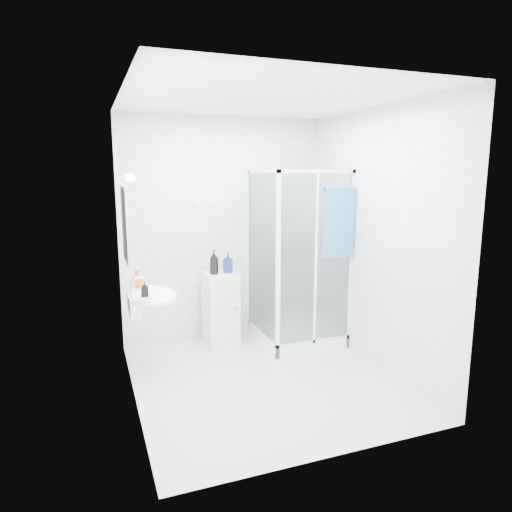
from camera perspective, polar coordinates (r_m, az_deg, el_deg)
name	(u,v)px	position (r m, az deg, el deg)	size (l,w,h in m)	color
room	(264,247)	(4.16, 1.04, 1.17)	(2.40, 2.60, 2.60)	white
shower_enclosure	(294,306)	(5.30, 4.73, -6.30)	(0.90, 0.95, 2.00)	white
wall_basin	(150,298)	(4.46, -13.08, -5.10)	(0.46, 0.56, 0.35)	white
mirror	(125,225)	(4.31, -16.09, 3.77)	(0.02, 0.60, 0.70)	white
vanity_lights	(128,178)	(4.29, -15.70, 9.38)	(0.10, 0.40, 0.08)	silver
wall_hooks	(203,204)	(5.24, -6.59, 6.53)	(0.23, 0.06, 0.03)	silver
storage_cabinet	(221,309)	(5.27, -4.42, -6.62)	(0.37, 0.39, 0.85)	silver
hand_towel	(338,220)	(4.90, 10.26, 4.42)	(0.35, 0.05, 0.75)	#25678E
shampoo_bottle_a	(214,262)	(5.06, -5.27, -0.78)	(0.11, 0.11, 0.27)	black
shampoo_bottle_b	(228,263)	(5.15, -3.53, -0.85)	(0.10, 0.10, 0.22)	navy
soap_dispenser_orange	(137,279)	(4.58, -14.63, -2.79)	(0.14, 0.14, 0.17)	#CE5418
soap_dispenser_black	(145,289)	(4.24, -13.75, -4.03)	(0.06, 0.07, 0.14)	black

